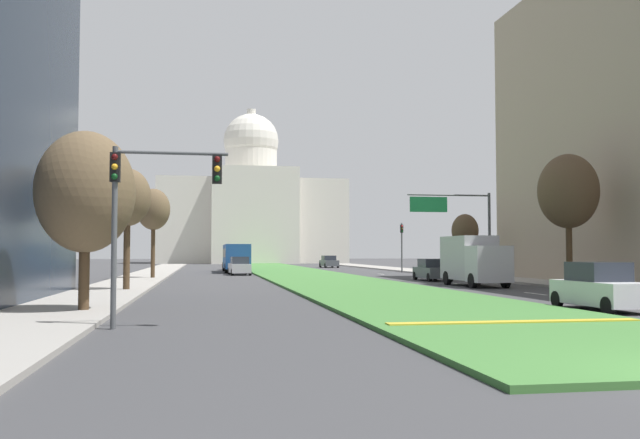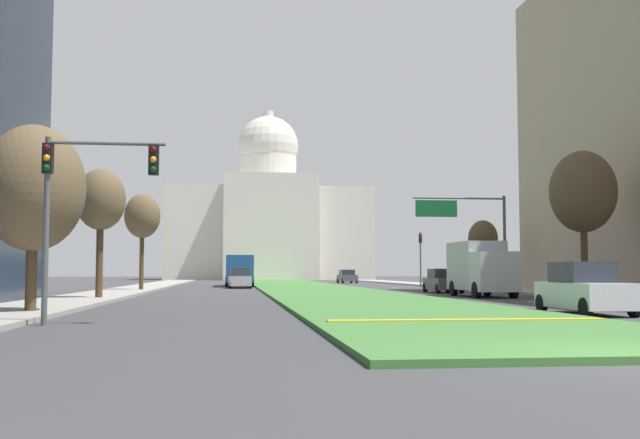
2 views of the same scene
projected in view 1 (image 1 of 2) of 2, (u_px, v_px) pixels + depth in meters
ground_plane at (289, 272)px, 72.41m from camera, size 274.02×274.02×0.00m
grass_median at (297, 273)px, 66.28m from camera, size 8.54×112.10×0.14m
median_curb_nose at (515, 322)px, 19.62m from camera, size 7.68×0.50×0.04m
lane_dashes_right at (461, 284)px, 45.46m from camera, size 0.16×44.28×0.01m
sidewalk_left at (145, 276)px, 57.82m from camera, size 4.00×112.10×0.15m
sidewalk_right at (456, 275)px, 62.48m from camera, size 4.00×112.10×0.15m
capitol_building at (251, 212)px, 133.31m from camera, size 35.60×24.37×30.62m
traffic_light_near_left at (145, 196)px, 19.41m from camera, size 3.34×0.35×5.20m
traffic_light_far_right at (402, 241)px, 70.93m from camera, size 0.28×0.35×5.20m
overhead_guide_sign at (458, 217)px, 49.18m from camera, size 6.31×0.20×6.50m
street_tree_left_near at (85, 192)px, 24.01m from camera, size 3.46×3.46×6.48m
street_tree_left_mid at (127, 199)px, 37.04m from camera, size 2.54×2.54×6.76m
street_tree_right_mid at (568, 192)px, 41.21m from camera, size 3.63×3.63×8.15m
street_tree_left_far at (153, 210)px, 53.60m from camera, size 2.62×2.62×7.19m
street_tree_right_far at (465, 232)px, 56.65m from camera, size 2.24×2.24×5.35m
sedan_lead_stopped at (600, 288)px, 25.21m from camera, size 1.89×4.30×1.80m
sedan_midblock at (432, 270)px, 51.20m from camera, size 1.87×4.34×1.65m
sedan_distant at (239, 266)px, 63.43m from camera, size 2.04×4.43×1.72m
sedan_far_horizon at (230, 263)px, 80.93m from camera, size 1.91×4.44×1.77m
sedan_very_far at (329, 262)px, 92.91m from camera, size 2.13×4.25×1.66m
box_truck_delivery at (474, 260)px, 43.10m from camera, size 2.40×6.40×3.20m
city_bus at (236, 256)px, 71.87m from camera, size 2.62×11.00×2.95m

